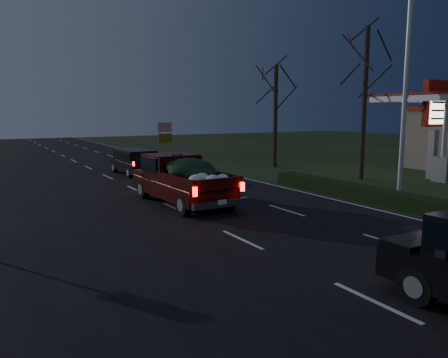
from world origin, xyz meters
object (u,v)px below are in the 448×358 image
light_pole (406,72)px  pickup_truck (182,177)px  lead_suv (135,159)px  gas_price_pylon (435,113)px

light_pole → pickup_truck: size_ratio=1.57×
pickup_truck → lead_suv: bearing=81.2°
light_pole → gas_price_pylon: bearing=24.7°
light_pole → gas_price_pylon: (6.50, 2.99, -1.71)m
light_pole → pickup_truck: 10.55m
light_pole → pickup_truck: (-8.82, 3.82, -4.35)m
light_pole → gas_price_pylon: 7.36m
light_pole → pickup_truck: bearing=156.6°
light_pole → lead_suv: bearing=120.3°
gas_price_pylon → lead_suv: size_ratio=1.25×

